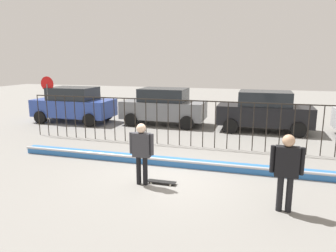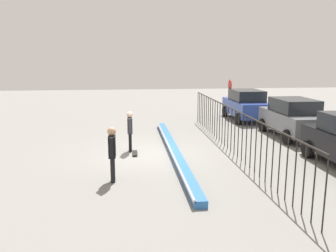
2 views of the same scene
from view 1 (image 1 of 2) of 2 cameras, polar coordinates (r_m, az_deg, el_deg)
ground_plane at (r=9.22m, az=-0.57°, el=-9.25°), size 60.00×60.00×0.00m
bowl_coping_ledge at (r=10.16m, az=1.21°, el=-6.52°), size 11.00×0.40×0.27m
perimeter_fence at (r=12.22m, az=4.22°, el=1.42°), size 14.04×0.04×1.82m
skateboarder at (r=8.43m, az=-4.81°, el=-4.06°), size 0.68×0.26×1.69m
skateboard at (r=8.73m, az=-1.17°, el=-10.06°), size 0.80×0.20×0.07m
camera_operator at (r=7.36m, az=20.69°, el=-6.80°), size 0.71×0.27×1.76m
parked_car_blue at (r=17.93m, az=-16.68°, el=3.79°), size 4.30×2.12×1.90m
parked_car_gray at (r=16.48m, az=-0.80°, el=3.62°), size 4.30×2.12×1.90m
parked_car_black at (r=15.60m, az=17.03°, el=2.64°), size 4.30×2.12×1.90m
stop_sign at (r=17.76m, az=-20.93°, el=5.53°), size 0.76×0.07×2.50m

